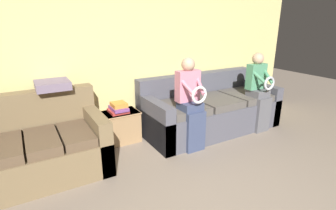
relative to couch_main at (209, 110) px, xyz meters
The scene contains 8 objects.
wall_back 1.65m from the couch_main, 157.32° to the left, with size 6.69×0.06×2.55m.
couch_main is the anchor object (origin of this frame).
couch_side 2.55m from the couch_main, behind, with size 1.41×0.95×0.94m.
child_left_seated 0.87m from the couch_main, 148.85° to the right, with size 0.34×0.38×1.28m.
child_right_seated 0.86m from the couch_main, 31.20° to the right, with size 0.33×0.38×1.26m.
side_shelf 1.49m from the couch_main, 169.31° to the left, with size 0.56×0.38×0.47m.
book_stack 1.51m from the couch_main, 169.19° to the left, with size 0.26×0.31×0.14m.
throw_pillow 2.42m from the couch_main, behind, with size 0.40×0.40×0.10m.
Camera 1 is at (-1.41, -1.07, 1.77)m, focal length 28.00 mm.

